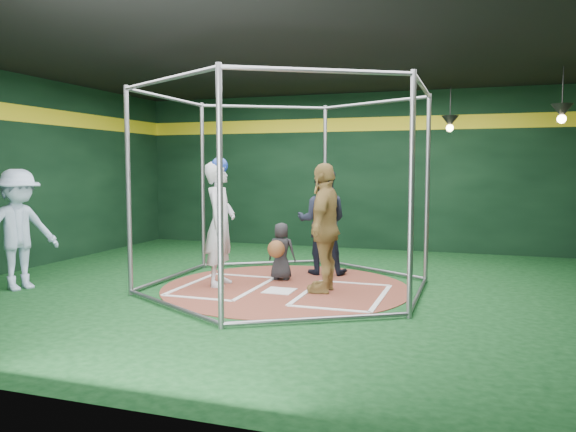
% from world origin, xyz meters
% --- Properties ---
extents(room_shell, '(10.10, 9.10, 3.53)m').
position_xyz_m(room_shell, '(0.00, 0.01, 1.75)').
color(room_shell, '#0B3313').
rests_on(room_shell, ground).
extents(clay_disc, '(3.80, 3.80, 0.01)m').
position_xyz_m(clay_disc, '(0.00, 0.00, 0.01)').
color(clay_disc, brown).
rests_on(clay_disc, ground).
extents(home_plate, '(0.43, 0.43, 0.01)m').
position_xyz_m(home_plate, '(0.00, -0.30, 0.02)').
color(home_plate, white).
rests_on(home_plate, clay_disc).
extents(batter_box_left, '(1.17, 1.77, 0.01)m').
position_xyz_m(batter_box_left, '(-0.95, -0.25, 0.02)').
color(batter_box_left, white).
rests_on(batter_box_left, clay_disc).
extents(batter_box_right, '(1.17, 1.77, 0.01)m').
position_xyz_m(batter_box_right, '(0.95, -0.25, 0.02)').
color(batter_box_right, white).
rests_on(batter_box_right, clay_disc).
extents(batting_cage, '(4.05, 4.67, 3.00)m').
position_xyz_m(batting_cage, '(-0.00, -0.00, 1.50)').
color(batting_cage, gray).
rests_on(batting_cage, ground).
extents(pendant_lamp_near, '(0.34, 0.34, 0.90)m').
position_xyz_m(pendant_lamp_near, '(2.20, 3.60, 2.74)').
color(pendant_lamp_near, black).
rests_on(pendant_lamp_near, room_shell).
extents(pendant_lamp_far, '(0.34, 0.34, 0.90)m').
position_xyz_m(pendant_lamp_far, '(4.00, 2.00, 2.74)').
color(pendant_lamp_far, black).
rests_on(pendant_lamp_far, room_shell).
extents(batter_figure, '(0.55, 0.75, 1.99)m').
position_xyz_m(batter_figure, '(-1.02, -0.18, 1.00)').
color(batter_figure, '#BCBCC3').
rests_on(batter_figure, clay_disc).
extents(visitor_leopard, '(0.48, 1.12, 1.90)m').
position_xyz_m(visitor_leopard, '(0.63, -0.09, 0.96)').
color(visitor_leopard, tan).
rests_on(visitor_leopard, clay_disc).
extents(catcher_figure, '(0.48, 0.55, 0.94)m').
position_xyz_m(catcher_figure, '(-0.26, 0.49, 0.49)').
color(catcher_figure, black).
rests_on(catcher_figure, clay_disc).
extents(umpire, '(0.98, 0.81, 1.82)m').
position_xyz_m(umpire, '(0.23, 1.25, 0.92)').
color(umpire, black).
rests_on(umpire, clay_disc).
extents(bystander_blue, '(1.04, 1.34, 1.82)m').
position_xyz_m(bystander_blue, '(-3.79, -1.37, 0.91)').
color(bystander_blue, '#ADC6E4').
rests_on(bystander_blue, ground).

